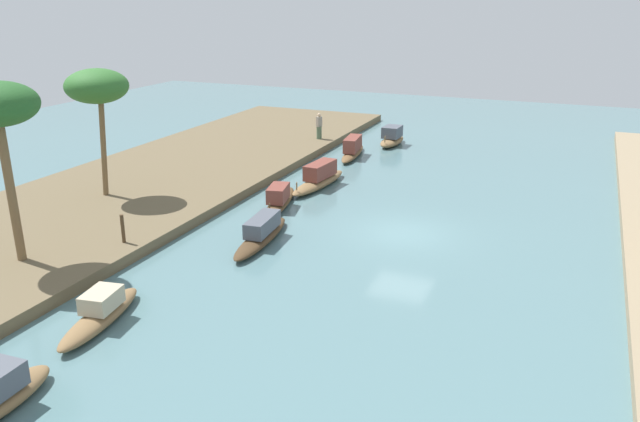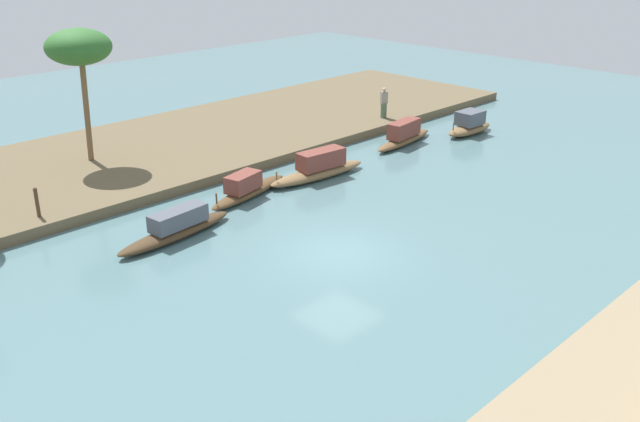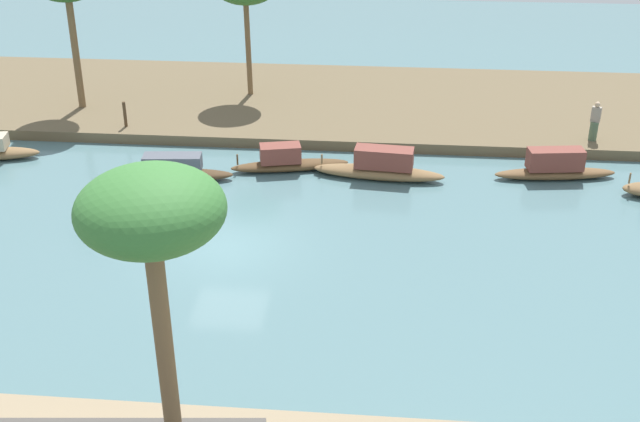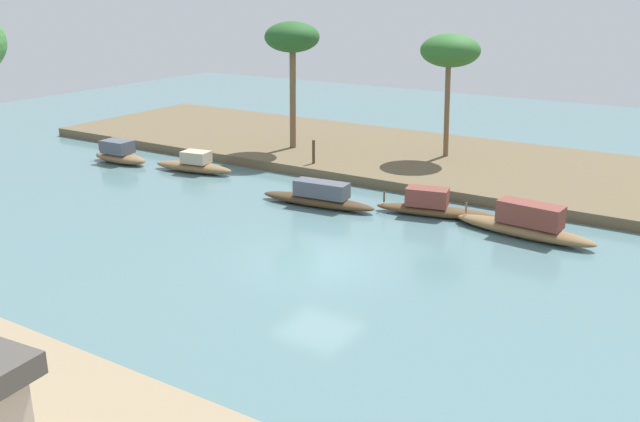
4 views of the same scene
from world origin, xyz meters
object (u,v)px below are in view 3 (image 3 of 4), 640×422
Objects in this scene: sampan_with_red_awning at (170,171)px; mooring_post at (125,114)px; sampan_with_tall_canopy at (381,167)px; person_on_near_bank at (595,124)px; palm_tree_right_tall at (153,228)px; sampan_downstream_large at (555,167)px; sampan_midstream at (287,161)px.

mooring_post is at bearing -60.40° from sampan_with_red_awning.
mooring_post reaches higher than sampan_with_tall_canopy.
palm_tree_right_tall reaches higher than person_on_near_bank.
sampan_with_tall_canopy is 8.23m from sampan_with_red_awning.
mooring_post is at bearing -70.22° from palm_tree_right_tall.
person_on_near_bank is (-17.03, -4.59, 0.79)m from sampan_with_red_awning.
sampan_downstream_large is at bearing -169.50° from sampan_with_tall_canopy.
sampan_with_tall_canopy is at bearing -2.42° from sampan_downstream_large.
sampan_with_tall_canopy is 11.82m from mooring_post.
sampan_with_tall_canopy is 4.62× the size of mooring_post.
person_on_near_bank is at bearing -178.63° from sampan_midstream.
sampan_with_tall_canopy is at bearing -100.16° from palm_tree_right_tall.
sampan_with_tall_canopy reaches higher than sampan_downstream_large.
sampan_with_tall_canopy reaches higher than sampan_midstream.
sampan_with_tall_canopy is 1.08× the size of sampan_midstream.
mooring_post is (7.50, -3.05, 0.63)m from sampan_midstream.
sampan_midstream is at bearing -168.68° from sampan_with_red_awning.
mooring_post is at bearing -156.78° from person_on_near_bank.
sampan_downstream_large is at bearing -100.71° from person_on_near_bank.
sampan_downstream_large is 4.29× the size of mooring_post.
sampan_with_red_awning is at bearing -142.28° from person_on_near_bank.
sampan_with_tall_canopy is at bearing -179.44° from sampan_with_red_awning.
mooring_post is at bearing -16.64° from sampan_downstream_large.
palm_tree_right_tall reaches higher than sampan_downstream_large.
sampan_midstream is at bearing -88.68° from palm_tree_right_tall.
mooring_post is 0.14× the size of palm_tree_right_tall.
sampan_with_red_awning is 19.67m from palm_tree_right_tall.
sampan_downstream_large is 10.58m from sampan_midstream.
mooring_post is (18.08, -2.90, 0.55)m from sampan_downstream_large.
mooring_post is 24.34m from palm_tree_right_tall.
sampan_with_tall_canopy reaches higher than sampan_with_red_awning.
palm_tree_right_tall is (10.14, 19.18, 7.02)m from sampan_downstream_large.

